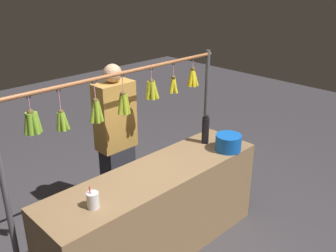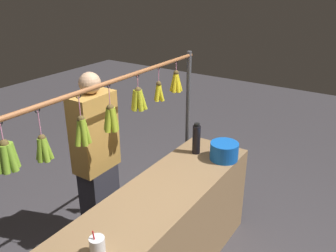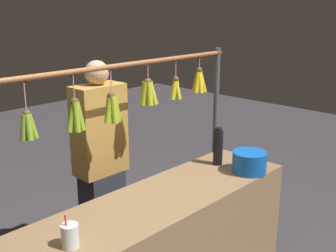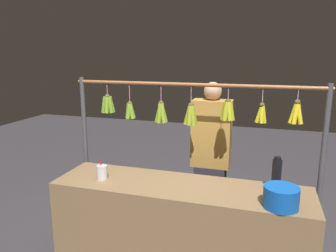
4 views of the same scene
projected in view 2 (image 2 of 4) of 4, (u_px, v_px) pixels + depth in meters
name	position (u px, v px, depth m)	size (l,w,h in m)	color
market_counter	(157.00, 240.00, 2.69)	(2.09, 0.56, 0.82)	olive
display_rack	(111.00, 135.00, 2.55)	(2.25, 0.13, 1.64)	#4C4C51
water_bottle	(196.00, 139.00, 3.09)	(0.07, 0.07, 0.28)	black
blue_bucket	(224.00, 151.00, 3.00)	(0.24, 0.24, 0.15)	blue
drink_cup	(97.00, 247.00, 1.96)	(0.09, 0.09, 0.17)	silver
vendor_person	(97.00, 165.00, 3.00)	(0.38, 0.21, 1.60)	#2D2D38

